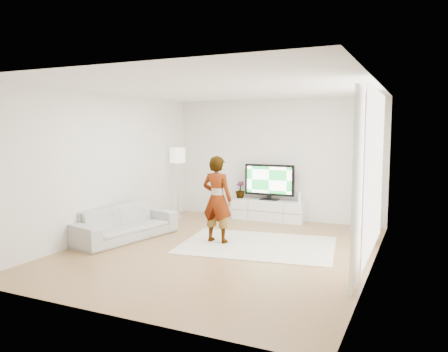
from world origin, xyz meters
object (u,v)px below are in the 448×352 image
at_px(player, 217,199).
at_px(sofa, 124,223).
at_px(television, 269,181).
at_px(media_console, 269,210).
at_px(rug, 257,245).
at_px(floor_lamp, 178,158).

bearing_deg(player, sofa, 19.80).
bearing_deg(television, sofa, -123.97).
xyz_separation_m(media_console, player, (-0.21, -2.33, 0.58)).
height_order(rug, player, player).
bearing_deg(floor_lamp, television, 15.74).
distance_m(rug, sofa, 2.60).
bearing_deg(player, television, -92.23).
bearing_deg(television, rug, -76.24).
relative_size(television, rug, 0.43).
height_order(media_console, player, player).
height_order(player, sofa, player).
relative_size(rug, player, 1.70).
bearing_deg(rug, media_console, 103.92).
distance_m(television, sofa, 3.54).
bearing_deg(floor_lamp, sofa, -85.90).
height_order(player, floor_lamp, floor_lamp).
distance_m(media_console, floor_lamp, 2.49).
relative_size(media_console, television, 1.43).
bearing_deg(player, rug, -168.69).
bearing_deg(media_console, television, 90.00).
xyz_separation_m(player, sofa, (-1.74, -0.53, -0.51)).
relative_size(media_console, rug, 0.62).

